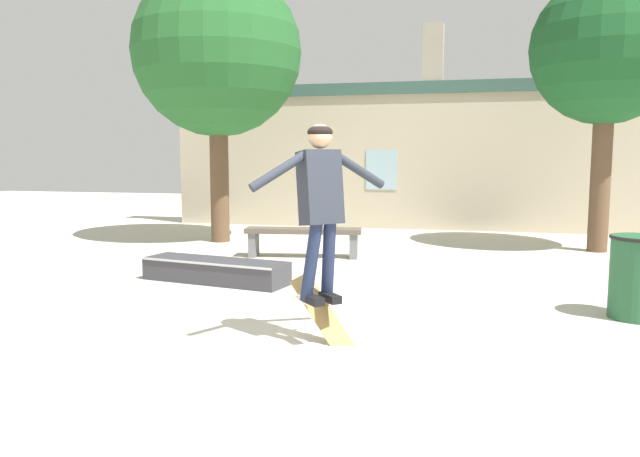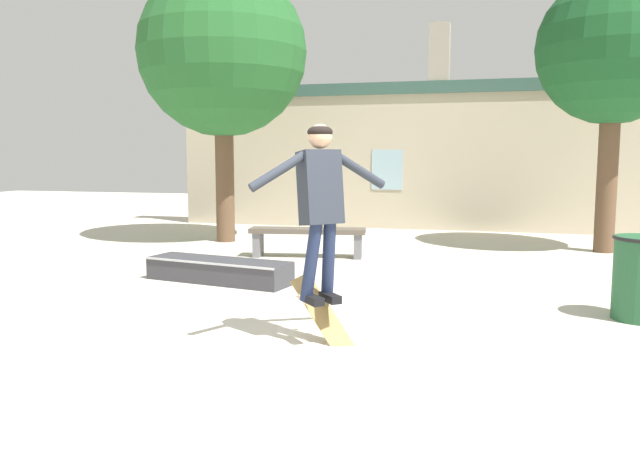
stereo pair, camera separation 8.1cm
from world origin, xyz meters
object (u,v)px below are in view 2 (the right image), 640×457
object	(u,v)px
skate_ledge	(219,270)
skateboard_flipping	(323,315)
tree_left	(223,53)
park_bench	(308,236)
tree_right	(614,50)
skater	(320,197)

from	to	relation	value
skate_ledge	skateboard_flipping	size ratio (longest dim) A/B	2.94
tree_left	park_bench	world-z (taller)	tree_left
tree_right	skateboard_flipping	bearing A→B (deg)	-118.46
tree_left	park_bench	xyz separation A→B (m)	(2.07, -1.43, -3.23)
tree_left	park_bench	bearing A→B (deg)	-34.72
tree_right	skater	world-z (taller)	tree_right
skate_ledge	skateboard_flipping	xyz separation A→B (m)	(2.00, -2.21, 0.09)
park_bench	skate_ledge	xyz separation A→B (m)	(-0.59, -2.23, -0.21)
tree_right	skater	distance (m)	7.53
tree_left	skater	xyz separation A→B (m)	(3.47, -5.97, -2.27)
tree_right	park_bench	world-z (taller)	tree_right
tree_left	skater	world-z (taller)	tree_left
tree_right	park_bench	size ratio (longest dim) A/B	2.44
tree_right	skater	xyz separation A→B (m)	(-3.41, -6.37, -2.10)
skate_ledge	skateboard_flipping	bearing A→B (deg)	-37.24
tree_right	skateboard_flipping	xyz separation A→B (m)	(-3.41, -6.28, -3.18)
tree_left	skateboard_flipping	xyz separation A→B (m)	(3.48, -5.88, -3.34)
skater	tree_left	bearing A→B (deg)	168.33
park_bench	skateboard_flipping	distance (m)	4.67
tree_left	skateboard_flipping	size ratio (longest dim) A/B	7.40
tree_left	skate_ledge	distance (m)	5.23
tree_right	skate_ledge	size ratio (longest dim) A/B	2.29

